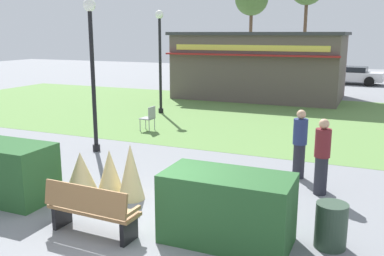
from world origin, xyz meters
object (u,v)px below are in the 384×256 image
Objects in this scene: trash_bin at (331,226)px; person_strolling at (322,156)px; lamppost_far at (160,50)px; person_standing at (300,144)px; cafe_chair_west at (149,116)px; parked_car_west_slot at (277,72)px; parked_car_center_slot at (350,75)px; lamppost_mid at (92,58)px; food_kiosk at (260,65)px; park_bench at (91,209)px.

person_strolling is (-0.46, 2.42, 0.48)m from trash_bin.
person_standing is at bearing -42.38° from lamppost_far.
parked_car_west_slot reaches higher than cafe_chair_west.
lamppost_mid is at bearing -105.30° from parked_car_center_slot.
lamppost_far is at bearing -39.82° from person_standing.
lamppost_mid is 1.02× the size of parked_car_center_slot.
lamppost_mid reaches higher than food_kiosk.
parked_car_west_slot is 0.97× the size of parked_car_center_slot.
parked_car_west_slot is (1.85, 15.13, -2.12)m from lamppost_far.
cafe_chair_west is at bearing 87.18° from lamppost_mid.
person_strolling is at bearing -75.36° from parked_car_west_slot.
person_strolling reaches higher than parked_car_west_slot.
cafe_chair_west is at bearing -91.81° from parked_car_west_slot.
cafe_chair_west is at bearing 136.98° from trash_bin.
lamppost_far is 2.61× the size of person_standing.
lamppost_far reaches higher than cafe_chair_west.
food_kiosk reaches higher than cafe_chair_west.
parked_car_west_slot is at bearing -73.77° from person_standing.
cafe_chair_west reaches higher than trash_bin.
park_bench is at bearing -68.28° from cafe_chair_west.
lamppost_mid is 4.96× the size of cafe_chair_west.
park_bench is at bearing -84.61° from parked_car_west_slot.
food_kiosk is 8.85m from parked_car_west_slot.
lamppost_mid is 2.61× the size of person_strolling.
lamppost_far is 7.06m from food_kiosk.
food_kiosk is 5.26× the size of person_standing.
person_strolling is at bearing -70.29° from food_kiosk.
parked_car_west_slot is (-0.94, 8.73, -1.13)m from food_kiosk.
parked_car_west_slot is at bearing 95.39° from park_bench.
lamppost_mid is 12.96m from food_kiosk.
person_strolling is 22.56m from parked_car_center_slot.
parked_car_center_slot is at bearing 64.21° from food_kiosk.
person_standing is (4.32, -12.90, -0.91)m from food_kiosk.
cafe_chair_west is (0.15, 3.04, -2.24)m from lamppost_mid.
park_bench is 0.39× the size of lamppost_mid.
person_strolling and person_standing have the same top height.
park_bench is 2.26× the size of trash_bin.
trash_bin is at bearing -75.74° from parked_car_west_slot.
park_bench reaches higher than cafe_chair_west.
cafe_chair_west is at bearing -69.34° from lamppost_far.
park_bench is 1.93× the size of cafe_chair_west.
food_kiosk reaches higher than parked_car_west_slot.
lamppost_mid is 6.50m from lamppost_far.
parked_car_west_slot is at bearing -179.97° from parked_car_center_slot.
parked_car_west_slot is at bearing 83.02° from lamppost_far.
cafe_chair_west is 0.53× the size of person_strolling.
lamppost_mid and lamppost_far have the same top height.
person_standing is 22.26m from parked_car_west_slot.
person_strolling reaches higher than parked_car_center_slot.
parked_car_center_slot is at bearing 74.70° from lamppost_mid.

